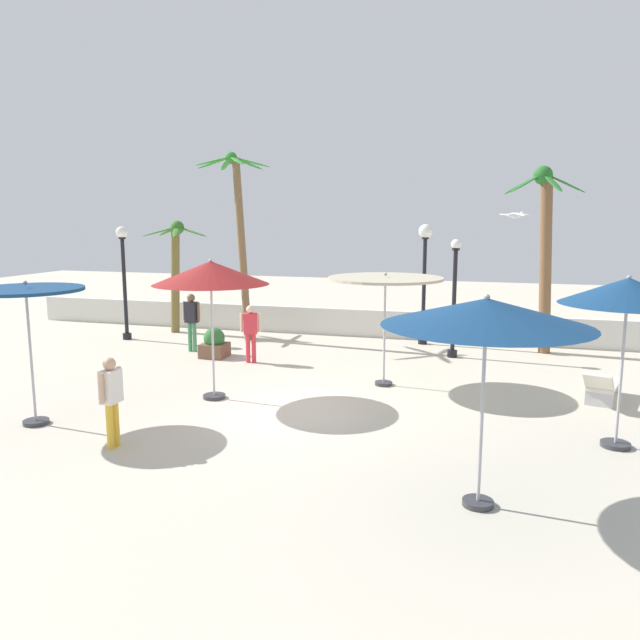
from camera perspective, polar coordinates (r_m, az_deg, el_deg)
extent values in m
plane|color=beige|center=(12.89, -3.62, -8.16)|extent=(56.00, 56.00, 0.00)
cube|color=silver|center=(20.50, 4.18, -0.28)|extent=(25.20, 0.30, 0.91)
cylinder|color=#333338|center=(11.91, 25.84, -10.41)|extent=(0.49, 0.49, 0.08)
cylinder|color=#A5A5AD|center=(11.57, 26.27, -4.67)|extent=(0.05, 0.05, 2.53)
cone|color=navy|center=(11.33, 26.79, 2.42)|extent=(2.20, 2.20, 0.45)
sphere|color=#99999E|center=(11.31, 26.88, 3.58)|extent=(0.08, 0.08, 0.08)
cylinder|color=#333338|center=(13.07, -24.96, -8.61)|extent=(0.48, 0.48, 0.08)
cylinder|color=#A5A5AD|center=(12.76, -25.35, -3.18)|extent=(0.05, 0.05, 2.62)
cylinder|color=navy|center=(12.56, -25.76, 2.57)|extent=(2.07, 2.07, 0.06)
sphere|color=#99999E|center=(12.55, -25.80, 3.15)|extent=(0.08, 0.08, 0.08)
cylinder|color=#333338|center=(14.63, 5.95, -5.90)|extent=(0.41, 0.41, 0.08)
cylinder|color=#A5A5AD|center=(14.35, 6.03, -1.13)|extent=(0.05, 0.05, 2.56)
cylinder|color=#B7AD93|center=(14.18, 6.12, 3.88)|extent=(2.66, 2.66, 0.06)
sphere|color=#99999E|center=(14.17, 6.13, 4.27)|extent=(0.08, 0.08, 0.08)
cylinder|color=#333338|center=(13.71, -9.83, -7.03)|extent=(0.49, 0.49, 0.08)
cylinder|color=#A5A5AD|center=(13.42, -9.97, -1.94)|extent=(0.05, 0.05, 2.56)
cone|color=maroon|center=(13.21, -10.16, 4.36)|extent=(2.49, 2.49, 0.50)
sphere|color=#99999E|center=(13.19, -10.19, 5.44)|extent=(0.08, 0.08, 0.08)
cylinder|color=#333338|center=(9.01, 14.51, -16.18)|extent=(0.43, 0.43, 0.08)
cylinder|color=#A5A5AD|center=(8.55, 14.85, -8.67)|extent=(0.05, 0.05, 2.55)
cone|color=navy|center=(8.23, 15.26, 0.71)|extent=(2.76, 2.76, 0.37)
sphere|color=#99999E|center=(8.21, 15.32, 2.07)|extent=(0.08, 0.08, 0.08)
cylinder|color=brown|center=(18.85, 20.28, 4.76)|extent=(0.54, 0.33, 5.12)
sphere|color=#236626|center=(18.83, 20.09, 12.56)|extent=(0.53, 0.53, 0.53)
ellipsoid|color=#236626|center=(18.78, 21.91, 11.76)|extent=(1.11, 0.34, 0.59)
ellipsoid|color=#236626|center=(19.40, 20.32, 11.75)|extent=(0.43, 1.11, 0.59)
ellipsoid|color=#236626|center=(19.04, 18.33, 11.91)|extent=(1.08, 0.64, 0.59)
ellipsoid|color=#236626|center=(18.43, 18.61, 12.00)|extent=(0.99, 0.82, 0.59)
ellipsoid|color=#236626|center=(18.28, 20.88, 11.90)|extent=(0.60, 1.09, 0.59)
cylinder|color=brown|center=(19.82, -7.27, 6.44)|extent=(0.55, 0.24, 5.79)
sphere|color=#2D832C|center=(20.01, -8.29, 14.74)|extent=(0.39, 0.39, 0.39)
ellipsoid|color=#2D832C|center=(19.86, -6.47, 14.43)|extent=(1.24, 0.43, 0.38)
ellipsoid|color=#2D832C|center=(20.36, -6.78, 14.30)|extent=(0.80, 1.15, 0.38)
ellipsoid|color=#2D832C|center=(20.60, -8.73, 14.20)|extent=(0.93, 1.08, 0.38)
ellipsoid|color=#2D832C|center=(20.31, -9.88, 14.24)|extent=(1.24, 0.29, 0.38)
ellipsoid|color=#2D832C|center=(19.71, -9.94, 14.39)|extent=(0.91, 1.09, 0.38)
ellipsoid|color=#2D832C|center=(19.40, -7.75, 14.53)|extent=(0.95, 1.06, 0.38)
cylinder|color=brown|center=(21.60, -13.34, 3.60)|extent=(0.44, 0.29, 3.62)
sphere|color=#346C27|center=(21.43, -13.17, 8.40)|extent=(0.47, 0.47, 0.47)
ellipsoid|color=#346C27|center=(21.09, -11.85, 8.07)|extent=(1.17, 0.33, 0.37)
ellipsoid|color=#346C27|center=(21.83, -12.01, 8.10)|extent=(0.55, 1.15, 0.37)
ellipsoid|color=#346C27|center=(21.93, -13.99, 8.03)|extent=(1.11, 0.72, 0.37)
ellipsoid|color=#346C27|center=(21.45, -14.74, 7.98)|extent=(1.11, 0.72, 0.37)
ellipsoid|color=#346C27|center=(20.84, -13.30, 8.00)|extent=(0.66, 1.13, 0.37)
cylinder|color=black|center=(17.84, 12.22, -3.08)|extent=(0.28, 0.28, 0.20)
cylinder|color=black|center=(17.59, 12.38, 1.47)|extent=(0.12, 0.12, 3.06)
cylinder|color=black|center=(17.46, 12.56, 6.45)|extent=(0.22, 0.22, 0.06)
sphere|color=white|center=(17.45, 12.57, 6.91)|extent=(0.28, 0.28, 0.28)
cylinder|color=black|center=(19.53, 9.53, -1.92)|extent=(0.28, 0.28, 0.20)
cylinder|color=black|center=(19.29, 9.66, 2.61)|extent=(0.12, 0.12, 3.31)
cylinder|color=black|center=(19.17, 9.80, 7.53)|extent=(0.22, 0.22, 0.06)
sphere|color=white|center=(19.17, 9.81, 8.17)|extent=(0.43, 0.43, 0.43)
cylinder|color=black|center=(20.98, -17.54, -1.45)|extent=(0.28, 0.28, 0.20)
cylinder|color=black|center=(20.76, -17.75, 2.74)|extent=(0.12, 0.12, 3.29)
cylinder|color=black|center=(20.65, -17.98, 7.28)|extent=(0.22, 0.22, 0.06)
sphere|color=white|center=(20.64, -18.00, 7.79)|extent=(0.37, 0.37, 0.37)
cube|color=#B7B7BC|center=(15.38, 25.30, -5.49)|extent=(0.54, 0.19, 0.35)
cube|color=#B7B7BC|center=(14.13, 24.58, -6.70)|extent=(0.54, 0.19, 0.35)
cube|color=silver|center=(14.71, 25.00, -5.41)|extent=(0.92, 1.50, 0.08)
cube|color=silver|center=(13.78, 24.55, -5.23)|extent=(0.69, 0.70, 0.46)
cylinder|color=#D8333F|center=(16.83, -6.73, -2.63)|extent=(0.12, 0.12, 0.80)
cylinder|color=#D8333F|center=(16.82, -6.19, -2.62)|extent=(0.12, 0.12, 0.80)
cube|color=#D8333F|center=(16.70, -6.50, -0.33)|extent=(0.42, 0.35, 0.57)
sphere|color=beige|center=(16.64, -6.53, 1.00)|extent=(0.22, 0.22, 0.22)
cylinder|color=beige|center=(16.71, -7.33, -0.24)|extent=(0.08, 0.08, 0.51)
cylinder|color=beige|center=(16.68, -5.68, -0.23)|extent=(0.08, 0.08, 0.51)
cylinder|color=gold|center=(11.13, -19.00, -9.37)|extent=(0.12, 0.12, 0.80)
cylinder|color=gold|center=(11.25, -18.51, -9.14)|extent=(0.12, 0.12, 0.80)
cube|color=silver|center=(11.00, -18.95, -5.87)|extent=(0.25, 0.37, 0.57)
sphere|color=tan|center=(10.90, -19.05, -3.88)|extent=(0.22, 0.22, 0.22)
cylinder|color=tan|center=(10.81, -19.71, -6.03)|extent=(0.08, 0.08, 0.51)
cylinder|color=tan|center=(11.17, -18.22, -5.44)|extent=(0.08, 0.08, 0.51)
cylinder|color=#3F8C59|center=(18.45, -11.61, -1.58)|extent=(0.12, 0.12, 0.87)
cylinder|color=#3F8C59|center=(18.54, -12.03, -1.55)|extent=(0.12, 0.12, 0.87)
cube|color=#26262D|center=(18.37, -11.90, 0.71)|extent=(0.38, 0.27, 0.62)
sphere|color=brown|center=(18.31, -11.94, 2.03)|extent=(0.24, 0.24, 0.24)
cylinder|color=brown|center=(18.23, -11.27, 0.77)|extent=(0.08, 0.08, 0.56)
cylinder|color=brown|center=(18.50, -12.52, 0.85)|extent=(0.08, 0.08, 0.56)
ellipsoid|color=white|center=(13.98, 17.69, 9.28)|extent=(0.34, 0.25, 0.12)
sphere|color=white|center=(14.05, 18.32, 9.37)|extent=(0.10, 0.10, 0.10)
cube|color=silver|center=(14.23, 17.17, 9.38)|extent=(0.37, 0.58, 0.04)
cube|color=silver|center=(13.72, 18.23, 9.34)|extent=(0.37, 0.58, 0.08)
cube|color=brown|center=(17.66, -9.81, -2.80)|extent=(0.70, 0.70, 0.40)
sphere|color=#2D6B33|center=(17.59, -9.84, -1.68)|extent=(0.60, 0.60, 0.60)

